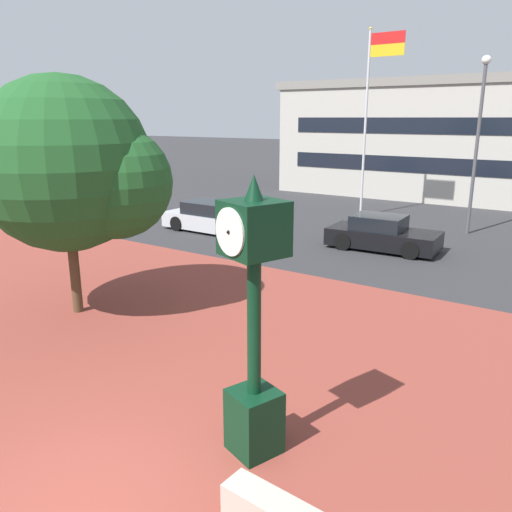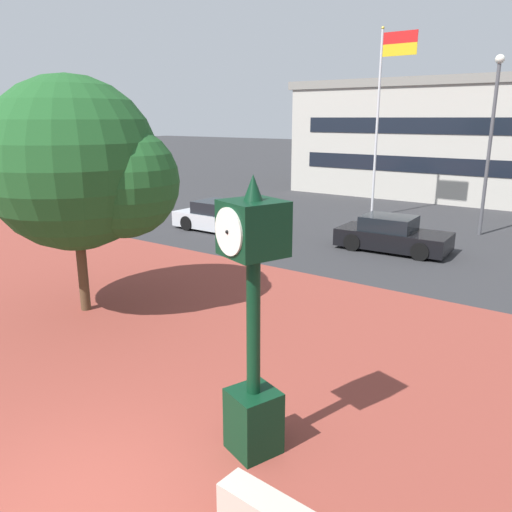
{
  "view_description": "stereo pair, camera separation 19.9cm",
  "coord_description": "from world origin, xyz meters",
  "px_view_note": "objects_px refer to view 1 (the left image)",
  "views": [
    {
      "loc": [
        4.83,
        -3.15,
        4.79
      ],
      "look_at": [
        0.95,
        2.57,
        2.91
      ],
      "focal_mm": 35.63,
      "sensor_mm": 36.0,
      "label": 1
    },
    {
      "loc": [
        4.99,
        -3.03,
        4.79
      ],
      "look_at": [
        0.95,
        2.57,
        2.91
      ],
      "focal_mm": 35.63,
      "sensor_mm": 36.0,
      "label": 2
    }
  ],
  "objects_px": {
    "car_street_far": "(214,218)",
    "flagpole_primary": "(370,107)",
    "car_street_mid": "(382,234)",
    "street_clock": "(254,326)",
    "plaza_tree": "(75,169)",
    "street_lamp_post": "(479,129)"
  },
  "relations": [
    {
      "from": "street_clock",
      "to": "plaza_tree",
      "type": "height_order",
      "value": "plaza_tree"
    },
    {
      "from": "car_street_far",
      "to": "flagpole_primary",
      "type": "distance_m",
      "value": 9.37
    },
    {
      "from": "street_clock",
      "to": "street_lamp_post",
      "type": "height_order",
      "value": "street_lamp_post"
    },
    {
      "from": "car_street_mid",
      "to": "street_lamp_post",
      "type": "relative_size",
      "value": 0.57
    },
    {
      "from": "flagpole_primary",
      "to": "car_street_mid",
      "type": "bearing_deg",
      "value": -62.12
    },
    {
      "from": "plaza_tree",
      "to": "street_lamp_post",
      "type": "bearing_deg",
      "value": 68.38
    },
    {
      "from": "car_street_far",
      "to": "street_lamp_post",
      "type": "xyz_separation_m",
      "value": [
        9.29,
        5.71,
        3.77
      ]
    },
    {
      "from": "plaza_tree",
      "to": "street_lamp_post",
      "type": "xyz_separation_m",
      "value": [
        5.95,
        15.01,
        0.72
      ]
    },
    {
      "from": "car_street_far",
      "to": "flagpole_primary",
      "type": "bearing_deg",
      "value": 150.36
    },
    {
      "from": "plaza_tree",
      "to": "street_clock",
      "type": "bearing_deg",
      "value": -18.58
    },
    {
      "from": "car_street_mid",
      "to": "street_clock",
      "type": "bearing_deg",
      "value": 9.67
    },
    {
      "from": "street_clock",
      "to": "plaza_tree",
      "type": "distance_m",
      "value": 7.24
    },
    {
      "from": "car_street_far",
      "to": "car_street_mid",
      "type": "bearing_deg",
      "value": 99.01
    },
    {
      "from": "car_street_mid",
      "to": "flagpole_primary",
      "type": "bearing_deg",
      "value": -154.99
    },
    {
      "from": "street_lamp_post",
      "to": "car_street_far",
      "type": "bearing_deg",
      "value": -148.4
    },
    {
      "from": "street_clock",
      "to": "plaza_tree",
      "type": "relative_size",
      "value": 0.71
    },
    {
      "from": "car_street_far",
      "to": "street_lamp_post",
      "type": "height_order",
      "value": "street_lamp_post"
    },
    {
      "from": "plaza_tree",
      "to": "flagpole_primary",
      "type": "xyz_separation_m",
      "value": [
        0.75,
        16.27,
        1.68
      ]
    },
    {
      "from": "car_street_mid",
      "to": "street_lamp_post",
      "type": "bearing_deg",
      "value": 153.24
    },
    {
      "from": "car_street_far",
      "to": "street_lamp_post",
      "type": "distance_m",
      "value": 11.54
    },
    {
      "from": "street_clock",
      "to": "street_lamp_post",
      "type": "xyz_separation_m",
      "value": [
        -0.73,
        17.26,
        2.34
      ]
    },
    {
      "from": "flagpole_primary",
      "to": "street_clock",
      "type": "bearing_deg",
      "value": -72.23
    }
  ]
}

